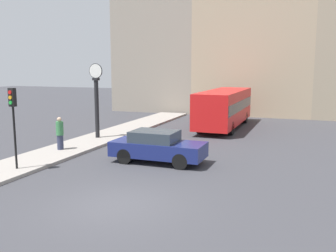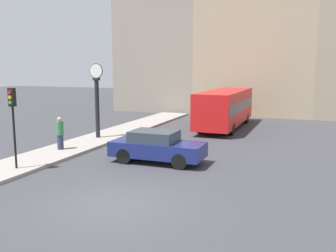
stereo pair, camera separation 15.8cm
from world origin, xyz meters
name	(u,v)px [view 1 (the left image)]	position (x,y,z in m)	size (l,w,h in m)	color
ground_plane	(116,204)	(0.00, 0.00, 0.00)	(120.00, 120.00, 0.00)	#38383D
sidewalk_corner	(108,136)	(-6.20, 10.28, 0.07)	(2.57, 24.57, 0.15)	gray
building_row	(249,11)	(0.04, 25.51, 9.40)	(26.01, 5.00, 18.91)	gray
sedan_car	(157,146)	(-0.79, 5.44, 0.76)	(4.32, 1.76, 1.48)	navy
bus_distant	(224,107)	(-0.09, 16.48, 1.55)	(2.43, 9.01, 2.71)	red
traffic_light_near	(13,111)	(-5.73, 1.86, 2.58)	(0.26, 0.24, 3.38)	black
street_clock	(97,99)	(-6.28, 9.21, 2.48)	(0.88, 0.33, 4.44)	black
pedestrian_green_hoodie	(60,133)	(-6.30, 5.61, 0.99)	(0.38, 0.38, 1.69)	#2D334C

